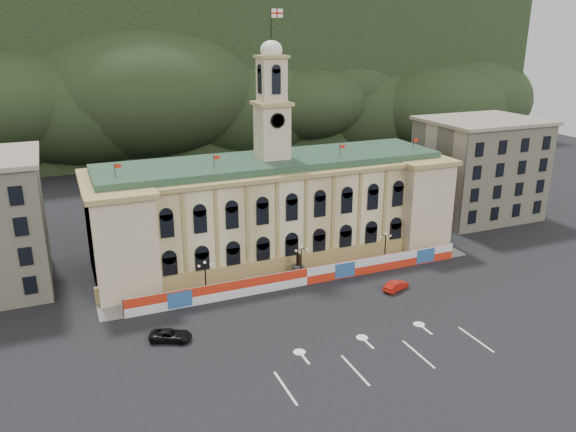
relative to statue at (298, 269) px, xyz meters
name	(u,v)px	position (x,y,z in m)	size (l,w,h in m)	color
ground	(360,335)	(0.00, -18.00, -1.19)	(260.00, 260.00, 0.00)	black
lane_markings	(382,357)	(0.00, -23.00, -1.18)	(26.00, 10.00, 0.02)	white
hill_ridge	(157,81)	(0.03, 103.99, 18.30)	(230.00, 80.00, 64.00)	black
city_hall	(274,207)	(0.00, 9.63, 6.66)	(56.20, 17.60, 37.10)	beige
side_building_right	(479,168)	(43.00, 12.93, 8.14)	(21.00, 17.00, 18.60)	#C1B595
hoarding_fence	(307,276)	(0.06, -2.93, 0.06)	(50.00, 0.44, 2.50)	red
pavement	(299,277)	(0.00, -0.25, -1.11)	(56.00, 5.50, 0.16)	slate
statue	(298,269)	(0.00, 0.00, 0.00)	(1.40, 1.40, 3.72)	#595651
lamp_left	(205,275)	(-14.00, -1.00, 1.89)	(1.96, 0.44, 5.15)	black
lamp_center	(301,259)	(0.00, -1.00, 1.89)	(1.96, 0.44, 5.15)	black
lamp_right	(385,246)	(14.00, -1.00, 1.89)	(1.96, 0.44, 5.15)	black
red_sedan	(396,286)	(10.62, -9.36, -0.51)	(4.36, 2.71, 1.36)	#AE180C
black_suv	(171,335)	(-20.75, -10.51, -0.51)	(5.35, 4.06, 1.35)	black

